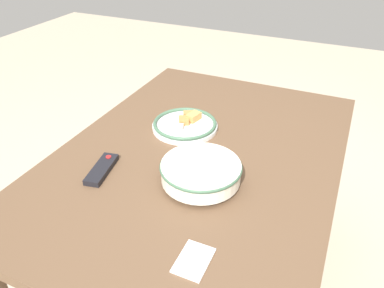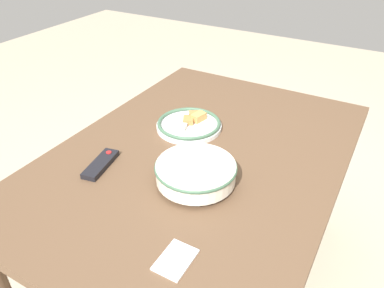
# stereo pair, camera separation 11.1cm
# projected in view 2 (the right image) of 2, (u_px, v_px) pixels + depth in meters

# --- Properties ---
(ground_plane) EXTENTS (8.00, 8.00, 0.00)m
(ground_plane) POSITION_uv_depth(u_px,v_px,m) (198.00, 279.00, 1.82)
(ground_plane) COLOR #B7A88E
(dining_table) EXTENTS (1.43, 1.01, 0.75)m
(dining_table) POSITION_uv_depth(u_px,v_px,m) (199.00, 168.00, 1.46)
(dining_table) COLOR brown
(dining_table) RESTS_ON ground_plane
(noodle_bowl) EXTENTS (0.27, 0.27, 0.08)m
(noodle_bowl) POSITION_uv_depth(u_px,v_px,m) (196.00, 172.00, 1.24)
(noodle_bowl) COLOR silver
(noodle_bowl) RESTS_ON dining_table
(food_plate) EXTENTS (0.27, 0.27, 0.05)m
(food_plate) POSITION_uv_depth(u_px,v_px,m) (189.00, 124.00, 1.57)
(food_plate) COLOR white
(food_plate) RESTS_ON dining_table
(tv_remote) EXTENTS (0.18, 0.09, 0.02)m
(tv_remote) POSITION_uv_depth(u_px,v_px,m) (101.00, 164.00, 1.34)
(tv_remote) COLOR black
(tv_remote) RESTS_ON dining_table
(folded_napkin) EXTENTS (0.12, 0.08, 0.01)m
(folded_napkin) POSITION_uv_depth(u_px,v_px,m) (176.00, 260.00, 0.99)
(folded_napkin) COLOR white
(folded_napkin) RESTS_ON dining_table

